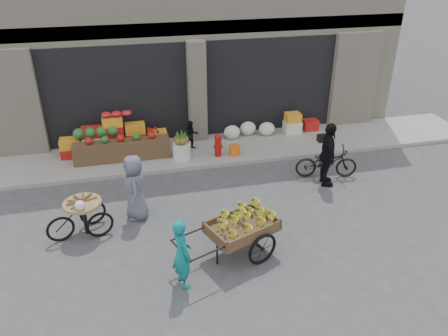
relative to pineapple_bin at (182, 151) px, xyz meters
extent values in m
plane|color=#424244|center=(0.75, -3.60, -0.37)|extent=(80.00, 80.00, 0.00)
cube|color=gray|center=(0.75, 0.50, -0.31)|extent=(18.00, 2.20, 0.12)
cube|color=beige|center=(0.75, 4.60, 3.13)|extent=(14.00, 6.00, 7.00)
cube|color=gray|center=(0.75, 1.75, 3.23)|extent=(14.00, 0.30, 0.40)
cube|color=black|center=(-1.73, 2.40, 1.30)|extent=(4.40, 1.60, 3.10)
cube|color=black|center=(3.23, 2.40, 1.30)|extent=(4.40, 1.60, 3.10)
cube|color=beige|center=(0.75, 1.55, 1.30)|extent=(0.55, 0.80, 3.22)
cube|color=brown|center=(-1.73, 0.35, 0.05)|extent=(2.80, 0.45, 0.60)
sphere|color=#1E5923|center=(-2.42, 0.85, 0.49)|extent=(0.34, 0.34, 0.34)
cylinder|color=silver|center=(0.00, 0.00, 0.00)|extent=(0.52, 0.52, 0.50)
cylinder|color=#A5140F|center=(1.10, -0.05, 0.03)|extent=(0.20, 0.20, 0.56)
sphere|color=#A5140F|center=(1.10, -0.05, 0.35)|extent=(0.22, 0.22, 0.22)
cylinder|color=orange|center=(1.60, -0.10, -0.10)|extent=(0.32, 0.32, 0.30)
ellipsoid|color=silver|center=(2.42, 1.10, -0.03)|extent=(1.70, 0.60, 0.44)
imported|color=black|center=(0.40, 0.60, 0.21)|extent=(0.51, 0.43, 0.93)
cube|color=brown|center=(0.61, -4.54, 0.28)|extent=(1.65, 1.37, 0.13)
torus|color=black|center=(0.94, -4.95, -0.01)|extent=(0.69, 0.32, 0.71)
torus|color=black|center=(0.57, -4.02, -0.01)|extent=(0.69, 0.32, 0.71)
cylinder|color=black|center=(0.03, -4.77, -0.08)|extent=(0.05, 0.05, 0.59)
imported|color=#0F767A|center=(-0.74, -5.18, 0.38)|extent=(0.50, 0.63, 1.50)
cylinder|color=#9E7F51|center=(-2.64, -3.03, 0.43)|extent=(1.06, 1.06, 0.07)
cube|color=black|center=(-2.64, -3.03, 0.03)|extent=(0.10, 0.10, 0.80)
torus|color=black|center=(-2.32, -3.22, -0.06)|extent=(0.61, 0.25, 0.62)
torus|color=black|center=(-2.49, -2.69, -0.06)|extent=(0.61, 0.25, 0.62)
torus|color=black|center=(-3.17, -3.20, -0.06)|extent=(0.61, 0.25, 0.62)
imported|color=slate|center=(-1.47, -2.63, 0.45)|extent=(0.53, 0.81, 1.63)
imported|color=black|center=(3.81, -1.81, 0.08)|extent=(1.81, 0.97, 0.90)
imported|color=black|center=(3.61, -2.21, 0.52)|extent=(0.66, 1.12, 1.79)
camera|label=1|loc=(-1.46, -11.69, 5.65)|focal=35.00mm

